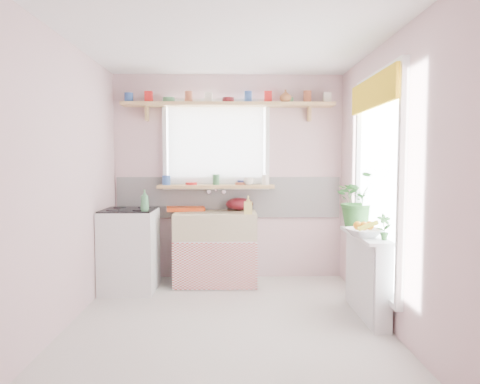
{
  "coord_description": "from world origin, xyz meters",
  "views": [
    {
      "loc": [
        0.05,
        -3.68,
        1.43
      ],
      "look_at": [
        0.12,
        0.55,
        1.14
      ],
      "focal_mm": 32.0,
      "sensor_mm": 36.0,
      "label": 1
    }
  ],
  "objects": [
    {
      "name": "room",
      "position": [
        0.66,
        0.86,
        1.37
      ],
      "size": [
        3.2,
        3.2,
        3.2
      ],
      "color": "beige",
      "rests_on": "ground"
    },
    {
      "name": "sink_unit",
      "position": [
        -0.15,
        1.29,
        0.43
      ],
      "size": [
        0.95,
        0.65,
        1.11
      ],
      "color": "white",
      "rests_on": "ground"
    },
    {
      "name": "cooker",
      "position": [
        -1.1,
        1.05,
        0.46
      ],
      "size": [
        0.58,
        0.58,
        0.93
      ],
      "color": "white",
      "rests_on": "ground"
    },
    {
      "name": "radiator_ledge",
      "position": [
        1.3,
        0.2,
        0.4
      ],
      "size": [
        0.22,
        0.95,
        0.78
      ],
      "color": "white",
      "rests_on": "ground"
    },
    {
      "name": "windowsill",
      "position": [
        -0.15,
        1.48,
        1.14
      ],
      "size": [
        1.4,
        0.22,
        0.04
      ],
      "primitive_type": "cube",
      "color": "tan",
      "rests_on": "room"
    },
    {
      "name": "pine_shelf",
      "position": [
        0.0,
        1.47,
        2.12
      ],
      "size": [
        2.52,
        0.24,
        0.04
      ],
      "primitive_type": "cube",
      "color": "tan",
      "rests_on": "room"
    },
    {
      "name": "shelf_crockery",
      "position": [
        -0.0,
        1.47,
        2.2
      ],
      "size": [
        2.47,
        0.11,
        0.12
      ],
      "color": "#3359A5",
      "rests_on": "pine_shelf"
    },
    {
      "name": "sill_crockery",
      "position": [
        -0.15,
        1.48,
        1.22
      ],
      "size": [
        1.35,
        0.11,
        0.12
      ],
      "color": "#3359A5",
      "rests_on": "windowsill"
    },
    {
      "name": "dish_tray",
      "position": [
        -0.53,
        1.5,
        0.87
      ],
      "size": [
        0.5,
        0.41,
        0.04
      ],
      "primitive_type": "cube",
      "rotation": [
        0.0,
        0.0,
        0.17
      ],
      "color": "red",
      "rests_on": "sink_unit"
    },
    {
      "name": "colander",
      "position": [
        0.13,
        1.5,
        0.93
      ],
      "size": [
        0.38,
        0.38,
        0.15
      ],
      "primitive_type": "ellipsoid",
      "rotation": [
        0.0,
        0.0,
        0.13
      ],
      "color": "#570E16",
      "rests_on": "sink_unit"
    },
    {
      "name": "jade_plant",
      "position": [
        1.33,
        0.6,
        1.06
      ],
      "size": [
        0.55,
        0.49,
        0.56
      ],
      "primitive_type": "imported",
      "rotation": [
        0.0,
        0.0,
        0.1
      ],
      "color": "#2B6227",
      "rests_on": "radiator_ledge"
    },
    {
      "name": "fruit_bowl",
      "position": [
        1.21,
        0.04,
        0.81
      ],
      "size": [
        0.36,
        0.36,
        0.07
      ],
      "primitive_type": "imported",
      "rotation": [
        0.0,
        0.0,
        0.21
      ],
      "color": "silver",
      "rests_on": "radiator_ledge"
    },
    {
      "name": "herb_pot",
      "position": [
        1.33,
        -0.12,
        0.89
      ],
      "size": [
        0.12,
        0.09,
        0.22
      ],
      "primitive_type": "imported",
      "rotation": [
        0.0,
        0.0,
        0.09
      ],
      "color": "#316C2B",
      "rests_on": "radiator_ledge"
    },
    {
      "name": "soap_bottle_sink",
      "position": [
        0.22,
        1.1,
        0.95
      ],
      "size": [
        0.1,
        0.1,
        0.21
      ],
      "primitive_type": "imported",
      "rotation": [
        0.0,
        0.0,
        -0.05
      ],
      "color": "tan",
      "rests_on": "sink_unit"
    },
    {
      "name": "sill_cup",
      "position": [
        0.24,
        1.42,
        1.21
      ],
      "size": [
        0.14,
        0.14,
        0.09
      ],
      "primitive_type": "imported",
      "rotation": [
        0.0,
        0.0,
        0.25
      ],
      "color": "silver",
      "rests_on": "windowsill"
    },
    {
      "name": "sill_bowl",
      "position": [
        0.19,
        1.54,
        1.19
      ],
      "size": [
        0.21,
        0.21,
        0.05
      ],
      "primitive_type": "imported",
      "rotation": [
        0.0,
        0.0,
        0.21
      ],
      "color": "#334BA8",
      "rests_on": "windowsill"
    },
    {
      "name": "shelf_vase",
      "position": [
        0.68,
        1.41,
        2.21
      ],
      "size": [
        0.17,
        0.17,
        0.15
      ],
      "primitive_type": "imported",
      "rotation": [
        0.0,
        0.0,
        0.27
      ],
      "color": "#96592E",
      "rests_on": "pine_shelf"
    },
    {
      "name": "cooker_bottle",
      "position": [
        -0.88,
        0.83,
        1.03
      ],
      "size": [
        0.1,
        0.1,
        0.23
      ],
      "primitive_type": "imported",
      "rotation": [
        0.0,
        0.0,
        -0.07
      ],
      "color": "#458B57",
      "rests_on": "cooker"
    },
    {
      "name": "fruit",
      "position": [
        1.22,
        0.05,
        0.87
      ],
      "size": [
        0.2,
        0.14,
        0.1
      ],
      "color": "orange",
      "rests_on": "fruit_bowl"
    }
  ]
}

